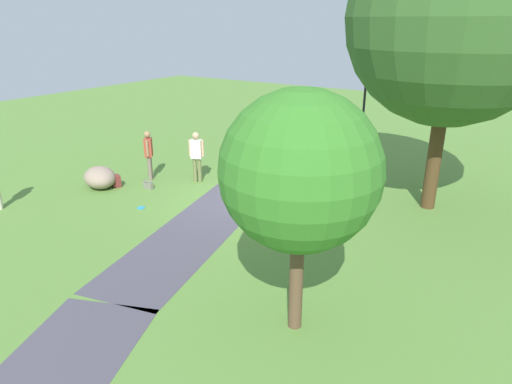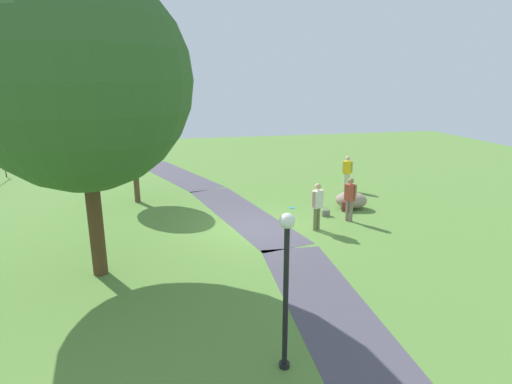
{
  "view_description": "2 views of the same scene",
  "coord_description": "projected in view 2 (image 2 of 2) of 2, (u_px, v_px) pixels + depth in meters",
  "views": [
    {
      "loc": [
        10.53,
        7.27,
        5.18
      ],
      "look_at": [
        1.99,
        1.77,
        1.29
      ],
      "focal_mm": 31.63,
      "sensor_mm": 36.0,
      "label": 1
    },
    {
      "loc": [
        -13.99,
        2.98,
        5.33
      ],
      "look_at": [
        1.0,
        -0.38,
        1.1
      ],
      "focal_mm": 29.45,
      "sensor_mm": 36.0,
      "label": 2
    }
  ],
  "objects": [
    {
      "name": "footpath_segment_mid",
      "position": [
        241.0,
        213.0,
        16.98
      ],
      "size": [
        8.23,
        3.61,
        0.01
      ],
      "color": "#4B4653",
      "rests_on": "ground"
    },
    {
      "name": "backpack_by_boulder",
      "position": [
        345.0,
        207.0,
        17.2
      ],
      "size": [
        0.33,
        0.34,
        0.4
      ],
      "color": "maroon",
      "rests_on": "ground"
    },
    {
      "name": "handbag_on_grass",
      "position": [
        326.0,
        213.0,
        16.61
      ],
      "size": [
        0.29,
        0.33,
        0.31
      ],
      "color": "gray",
      "rests_on": "ground"
    },
    {
      "name": "young_tree_near_path",
      "position": [
        133.0,
        135.0,
        17.75
      ],
      "size": [
        2.63,
        2.63,
        4.26
      ],
      "color": "brown",
      "rests_on": "ground"
    },
    {
      "name": "delivery_van",
      "position": [
        2.0,
        136.0,
        30.06
      ],
      "size": [
        5.5,
        2.74,
        2.3
      ],
      "color": "silver",
      "rests_on": "ground"
    },
    {
      "name": "lamp_post",
      "position": [
        286.0,
        275.0,
        7.47
      ],
      "size": [
        0.28,
        0.28,
        3.08
      ],
      "color": "black",
      "rests_on": "ground"
    },
    {
      "name": "lawn_boulder",
      "position": [
        351.0,
        200.0,
        17.56
      ],
      "size": [
        1.44,
        1.59,
        0.7
      ],
      "color": "gray",
      "rests_on": "ground"
    },
    {
      "name": "large_shade_tree",
      "position": [
        80.0,
        81.0,
        10.39
      ],
      "size": [
        5.58,
        5.58,
        8.04
      ],
      "color": "#4C351D",
      "rests_on": "ground"
    },
    {
      "name": "woman_with_handbag",
      "position": [
        350.0,
        196.0,
        15.81
      ],
      "size": [
        0.43,
        0.41,
        1.7
      ],
      "color": "#806B5F",
      "rests_on": "ground"
    },
    {
      "name": "frisbee_on_grass",
      "position": [
        292.0,
        208.0,
        17.64
      ],
      "size": [
        0.22,
        0.22,
        0.02
      ],
      "color": "#2991D3",
      "rests_on": "ground"
    },
    {
      "name": "passerby_on_path",
      "position": [
        347.0,
        170.0,
        20.22
      ],
      "size": [
        0.39,
        0.45,
        1.68
      ],
      "color": "beige",
      "rests_on": "ground"
    },
    {
      "name": "ground_plane",
      "position": [
        252.0,
        229.0,
        15.2
      ],
      "size": [
        48.0,
        48.0,
        0.0
      ],
      "primitive_type": "plane",
      "color": "#598538"
    },
    {
      "name": "man_near_boulder",
      "position": [
        317.0,
        203.0,
        14.86
      ],
      "size": [
        0.37,
        0.48,
        1.73
      ],
      "color": "olive",
      "rests_on": "ground"
    },
    {
      "name": "footpath_segment_far",
      "position": [
        176.0,
        175.0,
        23.68
      ],
      "size": [
        8.15,
        4.68,
        0.01
      ],
      "color": "#4B4653",
      "rests_on": "ground"
    },
    {
      "name": "footpath_segment_near",
      "position": [
        334.0,
        315.0,
        9.69
      ],
      "size": [
        8.07,
        2.25,
        0.01
      ],
      "color": "#4B4653",
      "rests_on": "ground"
    }
  ]
}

